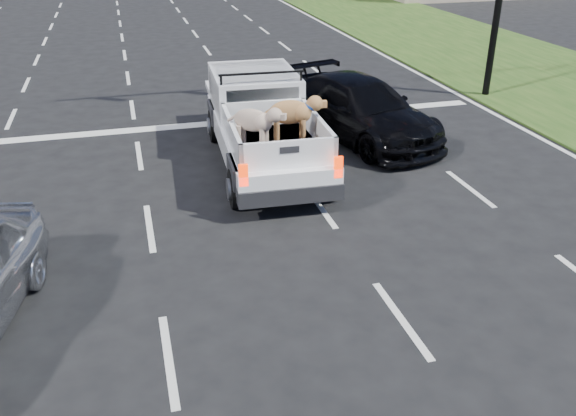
% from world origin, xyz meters
% --- Properties ---
extents(ground, '(160.00, 160.00, 0.00)m').
position_xyz_m(ground, '(0.00, 0.00, 0.00)').
color(ground, black).
rests_on(ground, ground).
extents(road_markings, '(17.75, 60.00, 0.01)m').
position_xyz_m(road_markings, '(0.00, 6.56, 0.01)').
color(road_markings, silver).
rests_on(road_markings, ground).
extents(pickup_truck, '(2.49, 6.01, 2.21)m').
position_xyz_m(pickup_truck, '(1.17, 6.73, 1.04)').
color(pickup_truck, black).
rests_on(pickup_truck, ground).
extents(black_coupe, '(3.52, 5.77, 1.56)m').
position_xyz_m(black_coupe, '(4.11, 7.85, 0.78)').
color(black_coupe, black).
rests_on(black_coupe, ground).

